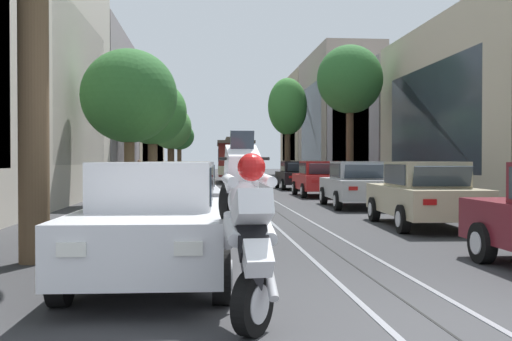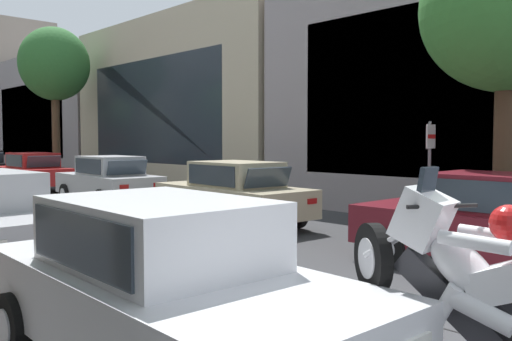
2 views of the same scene
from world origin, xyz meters
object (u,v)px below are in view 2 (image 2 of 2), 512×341
at_px(parked_car_maroon_near_right, 496,223).
at_px(parked_car_white_near_left, 165,287).
at_px(parked_car_red_fourth_right, 32,172).
at_px(parked_car_silver_mid_right, 109,180).
at_px(street_tree_kerb_right_second, 55,65).
at_px(street_sign_post, 430,168).
at_px(motorcycle_with_rider, 468,294).
at_px(parked_car_beige_second_right, 233,193).
at_px(street_tree_kerb_right_near, 511,11).

bearing_deg(parked_car_maroon_near_right, parked_car_white_near_left, 175.28).
height_order(parked_car_white_near_left, parked_car_red_fourth_right, same).
xyz_separation_m(parked_car_silver_mid_right, street_tree_kerb_right_second, (1.92, 8.56, 4.74)).
bearing_deg(street_sign_post, motorcycle_with_rider, -148.92).
xyz_separation_m(parked_car_maroon_near_right, parked_car_beige_second_right, (0.10, 6.42, 0.00)).
bearing_deg(motorcycle_with_rider, street_sign_post, 31.08).
bearing_deg(parked_car_beige_second_right, parked_car_red_fourth_right, 90.70).
bearing_deg(motorcycle_with_rider, parked_car_maroon_near_right, 20.62).
xyz_separation_m(parked_car_red_fourth_right, motorcycle_with_rider, (-4.72, -20.64, 0.20)).
distance_m(parked_car_maroon_near_right, parked_car_silver_mid_right, 12.52).
height_order(parked_car_white_near_left, parked_car_silver_mid_right, same).
distance_m(parked_car_red_fourth_right, street_tree_kerb_right_second, 5.60).
distance_m(street_tree_kerb_right_near, motorcycle_with_rider, 7.78).
bearing_deg(parked_car_red_fourth_right, street_tree_kerb_right_near, -84.31).
bearing_deg(street_tree_kerb_right_second, motorcycle_with_rider, -106.34).
bearing_deg(parked_car_maroon_near_right, parked_car_beige_second_right, 89.15).
relative_size(parked_car_beige_second_right, street_tree_kerb_right_second, 0.61).
distance_m(parked_car_silver_mid_right, motorcycle_with_rider, 15.10).
relative_size(parked_car_beige_second_right, street_tree_kerb_right_near, 0.73).
distance_m(parked_car_beige_second_right, street_tree_kerb_right_second, 15.51).
relative_size(parked_car_white_near_left, parked_car_maroon_near_right, 1.01).
height_order(parked_car_silver_mid_right, motorcycle_with_rider, motorcycle_with_rider).
distance_m(street_tree_kerb_right_near, street_sign_post, 3.24).
bearing_deg(parked_car_silver_mid_right, street_sign_post, -82.39).
bearing_deg(parked_car_red_fourth_right, street_sign_post, -85.00).
relative_size(parked_car_white_near_left, parked_car_red_fourth_right, 1.00).
height_order(parked_car_maroon_near_right, motorcycle_with_rider, motorcycle_with_rider).
height_order(parked_car_white_near_left, street_sign_post, street_sign_post).
height_order(parked_car_white_near_left, street_tree_kerb_right_second, street_tree_kerb_right_second).
xyz_separation_m(street_tree_kerb_right_second, street_sign_post, (-0.50, -19.14, -3.99)).
relative_size(parked_car_white_near_left, parked_car_beige_second_right, 0.99).
height_order(parked_car_maroon_near_right, street_sign_post, street_sign_post).
height_order(parked_car_silver_mid_right, street_sign_post, street_sign_post).
distance_m(parked_car_beige_second_right, parked_car_silver_mid_right, 6.10).
bearing_deg(street_tree_kerb_right_second, parked_car_white_near_left, -110.68).
bearing_deg(parked_car_white_near_left, street_tree_kerb_right_second, 69.32).
height_order(parked_car_beige_second_right, street_tree_kerb_right_second, street_tree_kerb_right_second).
distance_m(parked_car_red_fourth_right, street_sign_post, 16.98).
bearing_deg(street_tree_kerb_right_second, parked_car_maroon_near_right, -95.22).
distance_m(street_tree_kerb_right_second, street_sign_post, 19.56).
distance_m(parked_car_maroon_near_right, motorcycle_with_rider, 5.11).
distance_m(parked_car_maroon_near_right, street_tree_kerb_right_near, 4.11).
bearing_deg(parked_car_white_near_left, parked_car_silver_mid_right, 64.07).
height_order(street_tree_kerb_right_near, street_tree_kerb_right_second, street_tree_kerb_right_second).
xyz_separation_m(parked_car_beige_second_right, street_tree_kerb_right_second, (1.83, 14.66, 4.74)).
height_order(parked_car_silver_mid_right, street_tree_kerb_right_near, street_tree_kerb_right_near).
bearing_deg(parked_car_white_near_left, parked_car_maroon_near_right, -4.72).
bearing_deg(street_sign_post, parked_car_silver_mid_right, 97.61).
distance_m(parked_car_white_near_left, parked_car_maroon_near_right, 5.87).
bearing_deg(parked_car_white_near_left, parked_car_beige_second_right, 44.97).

